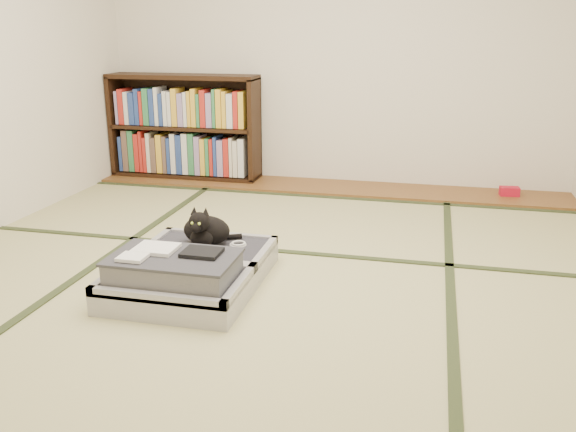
# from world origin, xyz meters

# --- Properties ---
(floor) EXTENTS (4.50, 4.50, 0.00)m
(floor) POSITION_xyz_m (0.00, 0.00, 0.00)
(floor) COLOR tan
(floor) RESTS_ON ground
(wood_strip) EXTENTS (4.00, 0.50, 0.02)m
(wood_strip) POSITION_xyz_m (0.00, 2.00, 0.01)
(wood_strip) COLOR brown
(wood_strip) RESTS_ON ground
(red_item) EXTENTS (0.16, 0.10, 0.07)m
(red_item) POSITION_xyz_m (1.49, 2.03, 0.06)
(red_item) COLOR red
(red_item) RESTS_ON wood_strip
(tatami_borders) EXTENTS (4.00, 4.50, 0.01)m
(tatami_borders) POSITION_xyz_m (0.00, 0.49, 0.00)
(tatami_borders) COLOR #2D381E
(tatami_borders) RESTS_ON ground
(bookcase) EXTENTS (1.35, 0.31, 0.92)m
(bookcase) POSITION_xyz_m (-1.31, 2.07, 0.45)
(bookcase) COLOR black
(bookcase) RESTS_ON wood_strip
(suitcase) EXTENTS (0.70, 0.94, 0.28)m
(suitcase) POSITION_xyz_m (-0.34, -0.24, 0.10)
(suitcase) COLOR #A7A6AB
(suitcase) RESTS_ON floor
(cat) EXTENTS (0.31, 0.31, 0.25)m
(cat) POSITION_xyz_m (-0.36, 0.05, 0.23)
(cat) COLOR black
(cat) RESTS_ON suitcase
(cable_coil) EXTENTS (0.10, 0.10, 0.02)m
(cable_coil) POSITION_xyz_m (-0.18, 0.09, 0.14)
(cable_coil) COLOR white
(cable_coil) RESTS_ON suitcase
(hanger) EXTENTS (0.35, 0.25, 0.01)m
(hanger) POSITION_xyz_m (-0.62, 0.16, 0.01)
(hanger) COLOR black
(hanger) RESTS_ON floor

